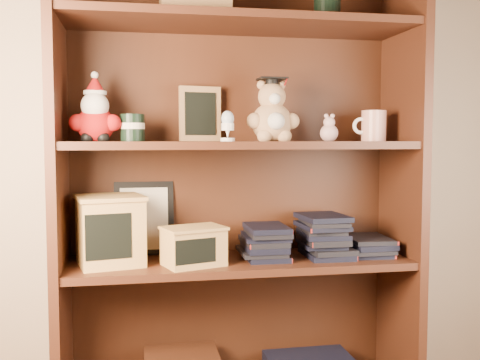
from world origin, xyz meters
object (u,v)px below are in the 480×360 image
(grad_teddy_bear, at_px, (272,116))
(teacher_mug, at_px, (373,126))
(treats_box, at_px, (110,230))
(bookcase, at_px, (237,191))

(grad_teddy_bear, xyz_separation_m, teacher_mug, (0.36, 0.01, -0.03))
(teacher_mug, height_order, treats_box, teacher_mug)
(bookcase, height_order, treats_box, bookcase)
(bookcase, relative_size, grad_teddy_bear, 7.31)
(teacher_mug, distance_m, treats_box, 0.96)
(grad_teddy_bear, relative_size, treats_box, 0.89)
(grad_teddy_bear, bearing_deg, teacher_mug, 1.04)
(bookcase, bearing_deg, grad_teddy_bear, -27.17)
(grad_teddy_bear, distance_m, treats_box, 0.65)
(bookcase, height_order, teacher_mug, bookcase)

